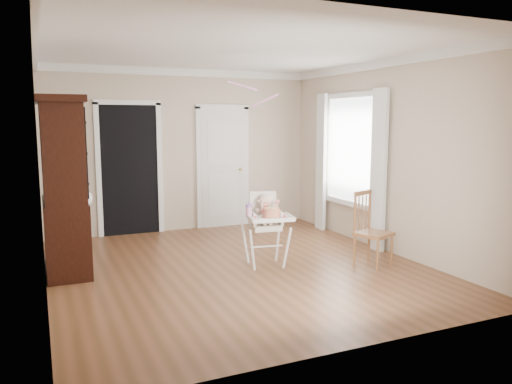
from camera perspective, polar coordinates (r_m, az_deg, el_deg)
name	(u,v)px	position (r m, az deg, el deg)	size (l,w,h in m)	color
floor	(238,268)	(6.41, -2.03, -8.62)	(5.00, 5.00, 0.00)	brown
ceiling	(237,49)	(6.20, -2.16, 16.03)	(5.00, 5.00, 0.00)	white
wall_back	(183,151)	(8.53, -8.33, 4.70)	(4.50, 4.50, 0.00)	#C5B09A
wall_left	(39,169)	(5.73, -23.52, 2.47)	(5.00, 5.00, 0.00)	#C5B09A
wall_right	(386,156)	(7.29, 14.61, 3.96)	(5.00, 5.00, 0.00)	#C5B09A
crown_molding	(237,54)	(6.19, -2.16, 15.48)	(4.50, 5.00, 0.12)	white
doorway	(130,167)	(8.34, -14.24, 2.80)	(1.06, 0.05, 2.22)	black
closet_door	(223,168)	(8.74, -3.81, 2.71)	(0.96, 0.09, 2.13)	white
window_right	(349,157)	(7.90, 10.58, 3.92)	(0.13, 1.84, 2.30)	white
high_chair	(266,220)	(6.36, 1.12, -3.24)	(0.65, 0.76, 0.96)	white
baby	(265,210)	(6.36, 1.08, -2.09)	(0.26, 0.22, 0.39)	beige
cake	(272,213)	(6.13, 1.80, -2.39)	(0.26, 0.26, 0.12)	silver
sippy_cup	(249,210)	(6.18, -0.83, -2.08)	(0.08, 0.08, 0.20)	pink
china_cabinet	(64,185)	(6.51, -21.11, 0.71)	(0.56, 1.27, 2.14)	black
dining_chair	(372,232)	(6.55, 13.07, -4.43)	(0.51, 0.51, 0.96)	brown
streamer	(243,86)	(6.96, -1.55, 12.03)	(0.03, 0.50, 0.02)	#FC92CE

